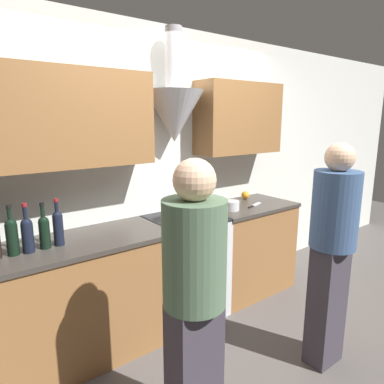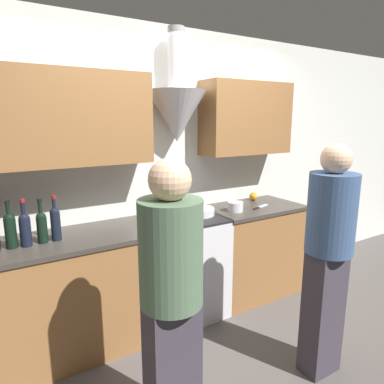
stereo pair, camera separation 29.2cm
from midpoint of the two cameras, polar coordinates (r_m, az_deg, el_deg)
name	(u,v)px [view 1 (the left image)]	position (r m, az deg, el deg)	size (l,w,h in m)	color
ground_plane	(209,329)	(3.21, 0.12, -21.97)	(12.00, 12.00, 0.00)	#4C4744
wall_back	(158,155)	(3.13, -8.36, 6.13)	(8.40, 0.52, 2.60)	silver
counter_left	(66,303)	(2.85, -23.15, -16.79)	(1.58, 0.62, 0.93)	brown
counter_right	(245,247)	(3.68, 6.60, -9.13)	(0.98, 0.62, 0.93)	brown
stove_range	(185,265)	(3.23, -3.77, -12.17)	(0.61, 0.60, 0.93)	silver
wine_bottle_4	(12,235)	(2.56, -30.82, -6.18)	(0.08, 0.08, 0.33)	black
wine_bottle_5	(27,233)	(2.56, -28.80, -6.07)	(0.08, 0.08, 0.33)	black
wine_bottle_6	(44,230)	(2.58, -26.46, -5.77)	(0.07, 0.07, 0.32)	black
wine_bottle_7	(58,226)	(2.60, -24.49, -5.25)	(0.07, 0.07, 0.33)	black
stock_pot	(174,214)	(2.96, -5.84, -3.72)	(0.21, 0.21, 0.12)	silver
mixing_bowl	(197,211)	(3.14, -1.86, -3.25)	(0.29, 0.29, 0.07)	silver
orange_fruit	(245,195)	(3.77, 6.68, -0.55)	(0.09, 0.09, 0.09)	orange
saucepan	(231,206)	(3.30, 4.09, -2.30)	(0.15, 0.15, 0.09)	silver
chefs_knife	(254,205)	(3.51, 8.02, -2.21)	(0.25, 0.11, 0.01)	silver
person_foreground_left	(194,293)	(1.89, -4.23, -16.56)	(0.34, 0.34, 1.61)	#38333D
person_foreground_right	(332,247)	(2.58, 19.30, -8.64)	(0.32, 0.32, 1.64)	#38333D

